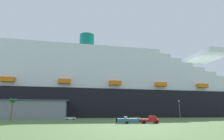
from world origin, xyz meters
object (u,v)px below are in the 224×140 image
at_px(cruise_ship, 127,90).
at_px(palm_tree, 13,103).
at_px(parked_car_yellow_taxi, 135,118).
at_px(parked_car_white_van, 71,118).
at_px(pickup_truck, 150,120).
at_px(street_lamp, 179,107).
at_px(small_boat_on_trailer, 130,120).

distance_m(cruise_ship, palm_tree, 85.92).
bearing_deg(parked_car_yellow_taxi, parked_car_white_van, 171.86).
bearing_deg(pickup_truck, parked_car_white_van, 129.18).
relative_size(palm_tree, parked_car_yellow_taxi, 1.83).
bearing_deg(parked_car_white_van, street_lamp, -13.86).
bearing_deg(pickup_truck, street_lamp, 48.24).
relative_size(cruise_ship, parked_car_white_van, 60.76).
bearing_deg(parked_car_white_van, pickup_truck, -50.82).
bearing_deg(small_boat_on_trailer, parked_car_white_van, 122.45).
bearing_deg(pickup_truck, parked_car_yellow_taxi, 86.33).
relative_size(small_boat_on_trailer, parked_car_yellow_taxi, 1.87).
distance_m(small_boat_on_trailer, parked_car_white_van, 40.32).
relative_size(parked_car_yellow_taxi, parked_car_white_van, 1.02).
bearing_deg(street_lamp, cruise_ship, 101.12).
bearing_deg(street_lamp, pickup_truck, -131.76).
height_order(small_boat_on_trailer, parked_car_white_van, small_boat_on_trailer).
bearing_deg(pickup_truck, cruise_ship, 84.68).
height_order(cruise_ship, street_lamp, cruise_ship).
xyz_separation_m(small_boat_on_trailer, parked_car_white_van, (-21.64, 34.03, -0.13)).
distance_m(street_lamp, parked_car_yellow_taxi, 20.04).
distance_m(palm_tree, parked_car_white_van, 25.83).
distance_m(palm_tree, parked_car_yellow_taxi, 52.04).
distance_m(street_lamp, parked_car_white_van, 49.30).
bearing_deg(small_boat_on_trailer, palm_tree, 154.27).
bearing_deg(parked_car_yellow_taxi, pickup_truck, -93.67).
bearing_deg(parked_car_yellow_taxi, cruise_ship, 83.77).
distance_m(small_boat_on_trailer, parked_car_yellow_taxi, 30.84).
height_order(cruise_ship, parked_car_yellow_taxi, cruise_ship).
xyz_separation_m(pickup_truck, parked_car_white_van, (-27.75, 34.05, -0.21)).
distance_m(small_boat_on_trailer, street_lamp, 34.54).
bearing_deg(small_boat_on_trailer, cruise_ship, 80.57).
bearing_deg(palm_tree, pickup_truck, -22.89).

